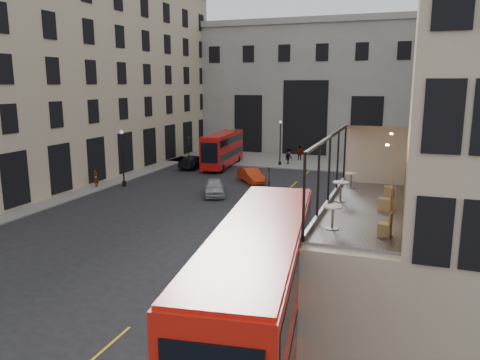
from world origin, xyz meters
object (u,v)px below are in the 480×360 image
(bicycle, at_px, (271,216))
(traffic_light_near, at_px, (269,186))
(street_lamp_b, at_px, (280,146))
(pedestrian_d, at_px, (352,169))
(street_lamp_a, at_px, (123,161))
(cafe_table_mid, at_px, (341,188))
(car_c, at_px, (194,162))
(pedestrian_e, at_px, (96,178))
(cafe_chair_d, at_px, (389,190))
(cafe_chair_a, at_px, (385,229))
(bus_near, at_px, (259,287))
(car_b, at_px, (251,175))
(pedestrian_c, at_px, (300,153))
(pedestrian_a, at_px, (219,159))
(traffic_light_far, at_px, (189,148))
(cafe_table_far, at_px, (351,178))
(cyclist, at_px, (258,201))
(pedestrian_b, at_px, (289,157))
(car_a, at_px, (214,187))
(cafe_chair_c, at_px, (389,204))
(cafe_chair_b, at_px, (385,204))
(bus_far, at_px, (223,148))
(cafe_table_near, at_px, (333,214))

(bicycle, bearing_deg, traffic_light_near, 38.23)
(street_lamp_b, relative_size, bicycle, 3.01)
(pedestrian_d, bearing_deg, street_lamp_a, 101.82)
(street_lamp_a, relative_size, cafe_table_mid, 6.23)
(car_c, bearing_deg, pedestrian_e, 74.66)
(pedestrian_d, xyz_separation_m, cafe_chair_d, (4.51, -27.28, 3.98))
(cafe_table_mid, xyz_separation_m, cafe_chair_a, (2.04, -4.24, -0.32))
(bus_near, xyz_separation_m, car_b, (-9.73, 28.69, -2.06))
(pedestrian_c, bearing_deg, pedestrian_a, 37.26)
(traffic_light_far, relative_size, car_c, 0.76)
(traffic_light_near, distance_m, pedestrian_c, 26.26)
(traffic_light_near, bearing_deg, street_lamp_a, 159.44)
(cafe_table_far, bearing_deg, cyclist, 127.60)
(bus_near, height_order, pedestrian_b, bus_near)
(traffic_light_near, xyz_separation_m, traffic_light_far, (-14.00, 16.00, 0.00))
(cafe_table_far, bearing_deg, cafe_table_mid, -92.44)
(cafe_chair_d, bearing_deg, pedestrian_e, 152.32)
(car_a, height_order, pedestrian_d, pedestrian_d)
(car_a, height_order, cafe_chair_a, cafe_chair_a)
(car_c, xyz_separation_m, cafe_chair_c, (22.44, -29.36, 4.15))
(traffic_light_far, distance_m, pedestrian_a, 4.01)
(traffic_light_far, bearing_deg, car_a, -54.60)
(cafe_chair_a, bearing_deg, street_lamp_b, 109.71)
(traffic_light_near, xyz_separation_m, car_a, (-6.52, 5.47, -1.70))
(cafe_chair_c, bearing_deg, cyclist, 125.03)
(street_lamp_b, xyz_separation_m, cafe_table_far, (11.54, -30.45, 2.69))
(cafe_chair_b, height_order, cafe_chair_c, cafe_chair_b)
(traffic_light_near, height_order, pedestrian_d, traffic_light_near)
(cyclist, xyz_separation_m, cafe_table_mid, (7.77, -13.11, 4.37))
(traffic_light_far, xyz_separation_m, pedestrian_b, (9.89, 6.72, -1.44))
(bus_near, height_order, bus_far, bus_near)
(street_lamp_b, relative_size, bus_near, 0.42)
(street_lamp_b, relative_size, cafe_chair_b, 5.55)
(bus_far, bearing_deg, pedestrian_c, 42.60)
(cyclist, distance_m, pedestrian_d, 16.90)
(bus_near, relative_size, cafe_chair_d, 16.34)
(bus_far, height_order, car_b, bus_far)
(car_b, xyz_separation_m, pedestrian_c, (1.76, 14.20, 0.28))
(car_a, height_order, pedestrian_e, pedestrian_e)
(bicycle, bearing_deg, car_b, 30.02)
(car_c, relative_size, pedestrian_b, 2.55)
(pedestrian_a, distance_m, cafe_table_near, 38.93)
(traffic_light_near, xyz_separation_m, cafe_table_mid, (6.42, -11.31, 2.74))
(street_lamp_b, distance_m, bus_near, 40.05)
(street_lamp_b, xyz_separation_m, bus_near, (9.50, -38.90, 0.37))
(car_c, xyz_separation_m, cafe_chair_d, (22.33, -26.59, 4.11))
(car_a, bearing_deg, traffic_light_far, 102.01)
(bicycle, relative_size, cyclist, 1.11)
(pedestrian_b, height_order, cafe_chair_b, cafe_chair_b)
(bicycle, distance_m, cafe_table_mid, 13.20)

